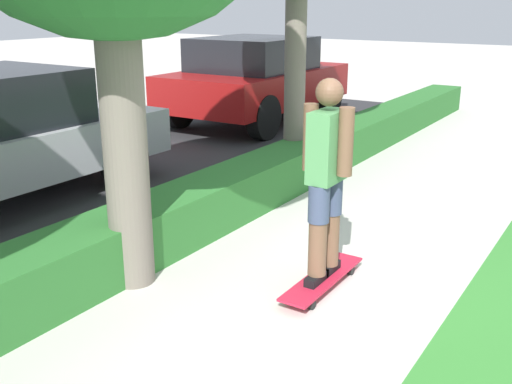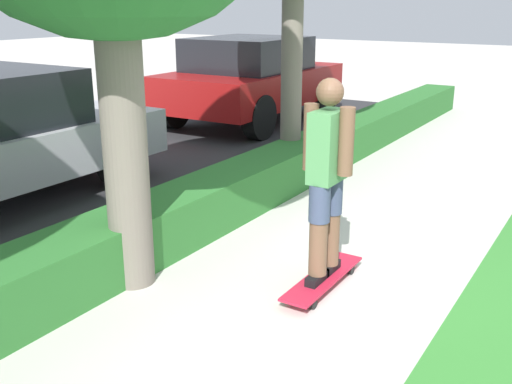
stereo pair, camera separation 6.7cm
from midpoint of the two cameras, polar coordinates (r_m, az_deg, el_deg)
name	(u,v)px [view 2 (the right image)]	position (r m, az deg, el deg)	size (l,w,h in m)	color
ground_plane	(318,290)	(4.89, 5.51, -9.25)	(60.00, 60.00, 0.00)	beige
hedge_row	(163,224)	(5.62, -9.17, -2.99)	(18.21, 0.60, 0.49)	#2D702D
skateboard	(323,278)	(4.89, 6.01, -8.19)	(1.04, 0.24, 0.10)	red
skater_person	(327,176)	(4.59, 6.35, 1.53)	(0.48, 0.41, 1.58)	black
parked_car_rear	(251,78)	(11.37, -0.69, 10.77)	(3.91, 2.07, 1.58)	maroon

